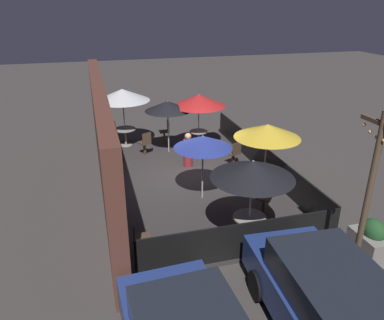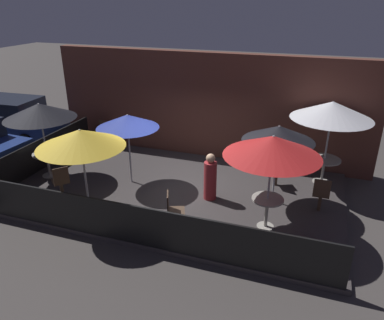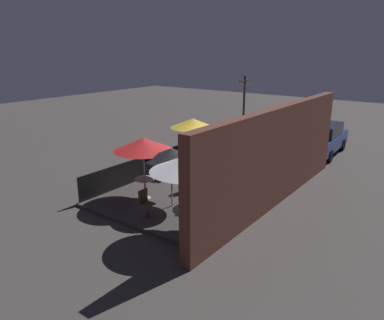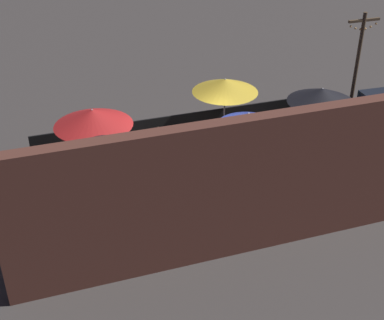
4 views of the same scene
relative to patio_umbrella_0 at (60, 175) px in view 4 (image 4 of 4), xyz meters
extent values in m
plane|color=#423D3A|center=(-3.86, -1.85, -2.29)|extent=(60.00, 60.00, 0.00)
cube|color=#383333|center=(-3.86, -1.85, -2.23)|extent=(9.06, 5.28, 0.12)
cube|color=brown|center=(-3.86, 1.02, -0.53)|extent=(10.66, 0.36, 3.53)
cube|color=black|center=(-3.86, -4.45, -1.69)|extent=(8.86, 0.05, 0.95)
cube|color=black|center=(-8.35, -1.85, -1.69)|extent=(0.05, 5.08, 0.95)
cylinder|color=#B2B2B7|center=(0.00, 0.00, -0.96)|extent=(0.05, 0.05, 2.41)
cone|color=silver|center=(0.00, 0.00, 0.00)|extent=(2.21, 2.21, 0.48)
cylinder|color=#B2B2B7|center=(-7.79, -2.24, -1.05)|extent=(0.05, 0.05, 2.24)
cone|color=black|center=(-7.79, -2.24, -0.15)|extent=(2.02, 2.02, 0.43)
cylinder|color=#B2B2B7|center=(-1.18, -2.86, -1.03)|extent=(0.05, 0.05, 2.27)
cone|color=red|center=(-1.18, -2.86, -0.13)|extent=(2.14, 2.14, 0.46)
cylinder|color=#B2B2B7|center=(-5.36, -3.80, -1.05)|extent=(0.05, 0.05, 2.25)
cone|color=gold|center=(-5.36, -3.80, -0.13)|extent=(2.03, 2.03, 0.42)
cylinder|color=#B2B2B7|center=(-1.20, -1.60, -1.12)|extent=(0.05, 0.05, 2.10)
cone|color=black|center=(-1.20, -1.60, -0.27)|extent=(1.80, 1.80, 0.39)
cylinder|color=#B2B2B7|center=(-5.26, -1.79, -1.15)|extent=(0.05, 0.05, 2.03)
cone|color=#283893|center=(-5.26, -1.79, -0.32)|extent=(1.74, 1.74, 0.37)
cylinder|color=#9E998E|center=(0.00, 0.00, -2.16)|extent=(0.50, 0.50, 0.02)
cylinder|color=#9E998E|center=(0.00, 0.00, -1.82)|extent=(0.08, 0.08, 0.70)
cylinder|color=#9E998E|center=(0.00, 0.00, -1.45)|extent=(0.91, 0.91, 0.04)
cylinder|color=#9E998E|center=(-7.79, -2.24, -2.16)|extent=(0.45, 0.45, 0.02)
cylinder|color=#9E998E|center=(-7.79, -2.24, -1.82)|extent=(0.08, 0.08, 0.70)
cylinder|color=#9E998E|center=(-7.79, -2.24, -1.45)|extent=(0.82, 0.82, 0.04)
cylinder|color=#9E998E|center=(-1.18, -2.86, -2.16)|extent=(0.40, 0.40, 0.02)
cylinder|color=#9E998E|center=(-1.18, -2.86, -1.81)|extent=(0.08, 0.08, 0.73)
cylinder|color=#9E998E|center=(-1.18, -2.86, -1.43)|extent=(0.73, 0.73, 0.04)
cube|color=#4C3828|center=(-7.58, 0.42, -1.95)|extent=(0.09, 0.09, 0.44)
cube|color=#4C3828|center=(-7.58, 0.42, -1.71)|extent=(0.43, 0.43, 0.04)
cube|color=#4C3828|center=(-7.57, 0.60, -1.47)|extent=(0.40, 0.06, 0.44)
cube|color=#4C3828|center=(-0.02, -1.66, -1.94)|extent=(0.08, 0.08, 0.45)
cube|color=#4C3828|center=(-0.02, -1.66, -1.70)|extent=(0.40, 0.40, 0.04)
cube|color=#4C3828|center=(-0.02, -1.84, -1.46)|extent=(0.40, 0.03, 0.44)
cube|color=#4C3828|center=(-3.13, -3.63, -1.94)|extent=(0.10, 0.10, 0.45)
cube|color=#4C3828|center=(-3.13, -3.63, -1.70)|extent=(0.52, 0.52, 0.04)
cube|color=#4C3828|center=(-3.30, -3.70, -1.46)|extent=(0.17, 0.38, 0.44)
cube|color=#4C3828|center=(-1.25, -0.62, -1.93)|extent=(0.11, 0.11, 0.47)
cube|color=#4C3828|center=(-1.25, -0.62, -1.68)|extent=(0.54, 0.54, 0.04)
cube|color=#4C3828|center=(-1.41, -0.70, -1.44)|extent=(0.20, 0.37, 0.44)
cube|color=#4C3828|center=(-6.58, -3.24, -1.94)|extent=(0.11, 0.11, 0.46)
cube|color=#4C3828|center=(-6.58, -3.24, -1.69)|extent=(0.56, 0.56, 0.04)
cube|color=#4C3828|center=(-6.44, -3.36, -1.45)|extent=(0.28, 0.33, 0.44)
cylinder|color=maroon|center=(-2.81, -1.99, -1.64)|extent=(0.38, 0.38, 1.05)
sphere|color=tan|center=(-2.81, -1.99, -1.00)|extent=(0.24, 0.24, 0.24)
cube|color=gray|center=(-8.99, -4.91, -1.97)|extent=(0.96, 0.67, 0.65)
ellipsoid|color=#235128|center=(-8.99, -4.91, -1.53)|extent=(0.63, 0.50, 0.56)
cylinder|color=brown|center=(-9.89, -3.69, -0.28)|extent=(0.12, 0.12, 4.01)
cube|color=brown|center=(-9.89, -3.69, 1.47)|extent=(1.10, 0.08, 0.08)
sphere|color=#F4B260|center=(-10.35, -3.69, 1.33)|extent=(0.07, 0.07, 0.07)
sphere|color=#F4B260|center=(-10.17, -3.69, 1.25)|extent=(0.07, 0.07, 0.07)
sphere|color=#F4B260|center=(-9.98, -3.69, 1.20)|extent=(0.07, 0.07, 0.07)
sphere|color=#F4B260|center=(-9.80, -3.69, 1.20)|extent=(0.07, 0.07, 0.07)
sphere|color=#F4B260|center=(-9.62, -3.69, 1.25)|extent=(0.07, 0.07, 0.07)
sphere|color=#F4B260|center=(-9.43, -3.69, 1.33)|extent=(0.07, 0.07, 0.07)
cylinder|color=black|center=(-9.54, -1.69, -1.97)|extent=(0.65, 0.22, 0.64)
cylinder|color=black|center=(-9.63, -3.30, -1.97)|extent=(0.65, 0.22, 0.64)
camera|label=1|loc=(-15.08, 1.25, 3.47)|focal=35.00mm
camera|label=2|loc=(-0.36, -10.47, 2.81)|focal=35.00mm
camera|label=3|loc=(8.07, 6.16, 3.16)|focal=35.00mm
camera|label=4|loc=(0.40, 10.19, 6.17)|focal=50.00mm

